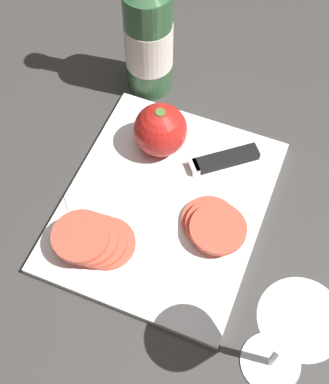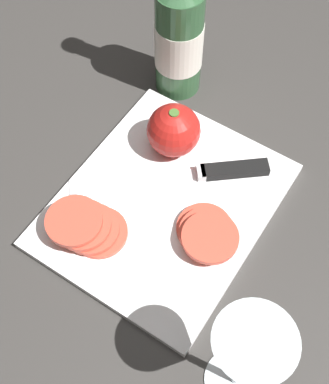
{
  "view_description": "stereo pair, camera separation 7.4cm",
  "coord_description": "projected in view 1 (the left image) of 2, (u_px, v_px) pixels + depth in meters",
  "views": [
    {
      "loc": [
        0.44,
        0.16,
        0.68
      ],
      "look_at": [
        0.09,
        0.02,
        0.04
      ],
      "focal_mm": 50.0,
      "sensor_mm": 36.0,
      "label": 1
    },
    {
      "loc": [
        0.41,
        0.23,
        0.68
      ],
      "look_at": [
        0.09,
        0.02,
        0.04
      ],
      "focal_mm": 50.0,
      "sensor_mm": 36.0,
      "label": 2
    }
  ],
  "objects": [
    {
      "name": "wine_bottle",
      "position": [
        148.0,
        34.0,
        0.8
      ],
      "size": [
        0.08,
        0.08,
        0.31
      ],
      "color": "#2D5633",
      "rests_on": "ground_plane"
    },
    {
      "name": "knife",
      "position": [
        204.0,
        165.0,
        0.79
      ],
      "size": [
        0.21,
        0.24,
        0.01
      ],
      "rotation": [
        0.0,
        0.0,
        5.4
      ],
      "color": "silver",
      "rests_on": "cutting_board"
    },
    {
      "name": "tomato_slice_stack_far",
      "position": [
        94.0,
        240.0,
        0.72
      ],
      "size": [
        0.09,
        0.11,
        0.03
      ],
      "color": "#DB4C38",
      "rests_on": "cutting_board"
    },
    {
      "name": "whole_tomato",
      "position": [
        160.0,
        131.0,
        0.78
      ],
      "size": [
        0.08,
        0.08,
        0.08
      ],
      "color": "red",
      "rests_on": "cutting_board"
    },
    {
      "name": "wine_glass",
      "position": [
        291.0,
        334.0,
        0.55
      ],
      "size": [
        0.09,
        0.09,
        0.18
      ],
      "color": "silver",
      "rests_on": "ground_plane"
    },
    {
      "name": "tomato_slice_stack_near",
      "position": [
        214.0,
        225.0,
        0.73
      ],
      "size": [
        0.09,
        0.09,
        0.02
      ],
      "color": "#DB4C38",
      "rests_on": "cutting_board"
    },
    {
      "name": "ground_plane",
      "position": [
        175.0,
        155.0,
        0.82
      ],
      "size": [
        3.0,
        3.0,
        0.0
      ],
      "primitive_type": "plane",
      "color": "#383533"
    },
    {
      "name": "cutting_board",
      "position": [
        165.0,
        205.0,
        0.77
      ],
      "size": [
        0.33,
        0.28,
        0.01
      ],
      "color": "white",
      "rests_on": "ground_plane"
    }
  ]
}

